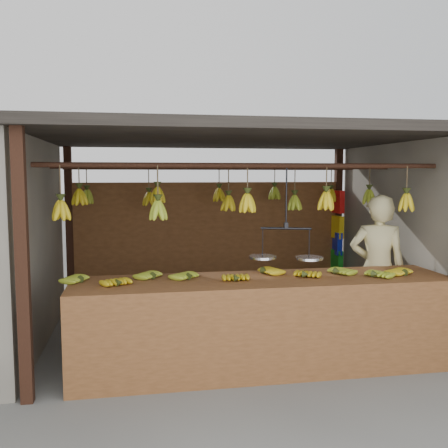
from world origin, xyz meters
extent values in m
plane|color=#5B5B57|center=(0.00, 0.00, 0.00)|extent=(80.00, 80.00, 0.00)
cube|color=black|center=(-2.00, -1.50, 1.15)|extent=(0.10, 0.10, 2.30)
cube|color=black|center=(-2.00, 1.50, 1.15)|extent=(0.10, 0.10, 2.30)
cube|color=black|center=(2.00, 1.50, 1.15)|extent=(0.10, 0.10, 2.30)
cube|color=black|center=(0.00, 0.00, 2.35)|extent=(4.30, 3.30, 0.10)
cylinder|color=black|center=(0.00, -1.00, 2.00)|extent=(4.00, 0.05, 0.05)
cylinder|color=black|center=(0.00, 0.00, 2.00)|extent=(4.00, 0.05, 0.05)
cylinder|color=black|center=(0.00, 1.00, 2.00)|extent=(4.00, 0.05, 0.05)
cube|color=brown|center=(0.00, 1.50, 0.90)|extent=(4.00, 0.06, 1.80)
cube|color=brown|center=(0.14, -1.10, 0.86)|extent=(3.70, 0.82, 0.08)
cube|color=brown|center=(0.14, -1.51, 0.45)|extent=(3.70, 0.04, 0.90)
cube|color=black|center=(-1.61, -1.46, 0.41)|extent=(0.07, 0.07, 0.82)
cube|color=black|center=(1.90, -1.46, 0.41)|extent=(0.07, 0.07, 0.82)
cube|color=black|center=(-1.61, -0.74, 0.41)|extent=(0.07, 0.07, 0.82)
cube|color=black|center=(1.90, -0.74, 0.41)|extent=(0.07, 0.07, 0.82)
ellipsoid|color=#92A523|center=(-1.58, -0.99, 0.93)|extent=(0.30, 0.27, 0.06)
ellipsoid|color=gold|center=(-1.23, -1.24, 0.93)|extent=(0.26, 0.29, 0.06)
ellipsoid|color=#92A523|center=(-0.91, -0.95, 0.93)|extent=(0.30, 0.29, 0.06)
ellipsoid|color=#92A523|center=(-0.57, -1.05, 0.93)|extent=(0.29, 0.30, 0.06)
ellipsoid|color=gold|center=(-0.15, -1.23, 0.93)|extent=(0.19, 0.25, 0.06)
ellipsoid|color=gold|center=(0.20, -0.92, 0.93)|extent=(0.29, 0.25, 0.06)
ellipsoid|color=gold|center=(0.55, -1.18, 0.93)|extent=(0.28, 0.30, 0.06)
ellipsoid|color=#92A523|center=(0.92, -1.08, 0.93)|extent=(0.30, 0.28, 0.06)
ellipsoid|color=#92A523|center=(1.22, -1.29, 0.93)|extent=(0.30, 0.28, 0.06)
ellipsoid|color=gold|center=(1.58, -1.24, 0.93)|extent=(0.28, 0.30, 0.06)
ellipsoid|color=gold|center=(-1.75, -1.02, 1.58)|extent=(0.16, 0.16, 0.28)
ellipsoid|color=#92A523|center=(-0.87, -1.02, 1.57)|extent=(0.16, 0.16, 0.28)
ellipsoid|color=gold|center=(0.00, -1.00, 1.63)|extent=(0.16, 0.16, 0.28)
ellipsoid|color=gold|center=(0.81, -1.01, 1.65)|extent=(0.16, 0.16, 0.28)
ellipsoid|color=gold|center=(1.67, -1.03, 1.62)|extent=(0.16, 0.16, 0.28)
ellipsoid|color=gold|center=(-1.69, -0.03, 1.66)|extent=(0.16, 0.16, 0.28)
ellipsoid|color=gold|center=(-0.83, -0.01, 1.68)|extent=(0.16, 0.16, 0.28)
ellipsoid|color=gold|center=(0.01, 0.03, 1.57)|extent=(0.16, 0.16, 0.28)
ellipsoid|color=#92A523|center=(0.81, -0.01, 1.58)|extent=(0.16, 0.16, 0.28)
ellipsoid|color=#92A523|center=(1.75, -0.05, 1.64)|extent=(0.16, 0.16, 0.28)
ellipsoid|color=#92A523|center=(-1.70, 0.95, 1.62)|extent=(0.16, 0.16, 0.28)
ellipsoid|color=gold|center=(-0.90, 1.00, 1.59)|extent=(0.16, 0.16, 0.28)
ellipsoid|color=gold|center=(0.05, 0.96, 1.64)|extent=(0.16, 0.16, 0.28)
ellipsoid|color=#92A523|center=(0.86, 1.05, 1.65)|extent=(0.16, 0.16, 0.28)
ellipsoid|color=gold|center=(1.69, 1.03, 1.61)|extent=(0.16, 0.16, 0.28)
cylinder|color=black|center=(0.40, -1.00, 1.69)|extent=(0.02, 0.02, 0.62)
cylinder|color=black|center=(0.40, -1.00, 1.38)|extent=(0.49, 0.18, 0.02)
cylinder|color=silver|center=(0.18, -0.93, 1.08)|extent=(0.27, 0.27, 0.02)
cylinder|color=silver|center=(0.62, -1.07, 1.08)|extent=(0.27, 0.27, 0.02)
imported|color=beige|center=(1.60, -0.60, 0.84)|extent=(0.72, 0.61, 1.69)
cube|color=red|center=(1.94, 1.35, 1.50)|extent=(0.08, 0.26, 0.34)
cube|color=yellow|center=(1.94, 1.35, 1.12)|extent=(0.08, 0.26, 0.34)
cube|color=#1426BF|center=(1.94, 1.35, 0.87)|extent=(0.08, 0.26, 0.34)
cube|color=#199926|center=(1.94, 1.35, 0.59)|extent=(0.08, 0.26, 0.34)
camera|label=1|loc=(-1.08, -5.76, 1.91)|focal=40.00mm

